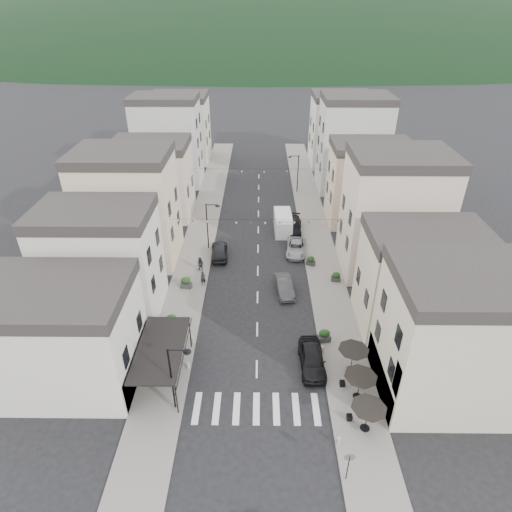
{
  "coord_description": "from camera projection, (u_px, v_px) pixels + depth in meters",
  "views": [
    {
      "loc": [
        0.18,
        -19.62,
        26.55
      ],
      "look_at": [
        -0.18,
        18.47,
        3.5
      ],
      "focal_mm": 30.0,
      "sensor_mm": 36.0,
      "label": 1
    }
  ],
  "objects": [
    {
      "name": "planter_rc",
      "position": [
        311.0,
        261.0,
        49.1
      ],
      "size": [
        1.14,
        0.9,
        1.12
      ],
      "rotation": [
        0.0,
        0.0,
        -0.4
      ],
      "color": "#2A2A2C",
      "rests_on": "sidewalk_right"
    },
    {
      "name": "buildings_row_left",
      "position": [
        155.0,
        168.0,
        59.78
      ],
      "size": [
        10.2,
        54.16,
        14.0
      ],
      "color": "beige",
      "rests_on": "ground"
    },
    {
      "name": "planter_lb",
      "position": [
        186.0,
        283.0,
        45.19
      ],
      "size": [
        1.25,
        0.84,
        1.28
      ],
      "rotation": [
        0.0,
        0.0,
        -0.2
      ],
      "color": "#2E2E30",
      "rests_on": "sidewalk_left"
    },
    {
      "name": "planter_la",
      "position": [
        172.0,
        320.0,
        40.01
      ],
      "size": [
        1.18,
        0.84,
        1.19
      ],
      "rotation": [
        0.0,
        0.0,
        -0.26
      ],
      "color": "#2E2F31",
      "rests_on": "sidewalk_left"
    },
    {
      "name": "hill_backdrop",
      "position": [
        260.0,
        44.0,
        287.18
      ],
      "size": [
        640.0,
        360.0,
        70.0
      ],
      "primitive_type": "ellipsoid",
      "color": "black",
      "rests_on": "ground"
    },
    {
      "name": "parked_car_e",
      "position": [
        219.0,
        251.0,
        50.79
      ],
      "size": [
        2.29,
        4.89,
        1.62
      ],
      "primitive_type": "imported",
      "rotation": [
        0.0,
        0.0,
        3.22
      ],
      "color": "black",
      "rests_on": "ground"
    },
    {
      "name": "parked_car_d",
      "position": [
        293.0,
        226.0,
        56.28
      ],
      "size": [
        2.54,
        5.5,
        1.56
      ],
      "primitive_type": "imported",
      "rotation": [
        0.0,
        0.0,
        -0.07
      ],
      "color": "black",
      "rests_on": "ground"
    },
    {
      "name": "streetlamp_right_far",
      "position": [
        296.0,
        170.0,
        66.21
      ],
      "size": [
        1.7,
        0.56,
        6.0
      ],
      "color": "black",
      "rests_on": "ground"
    },
    {
      "name": "bollards",
      "position": [
        257.0,
        370.0,
        35.02
      ],
      "size": [
        11.66,
        10.26,
        0.6
      ],
      "color": "gray",
      "rests_on": "ground"
    },
    {
      "name": "planter_ra",
      "position": [
        324.0,
        336.0,
        38.11
      ],
      "size": [
        1.23,
        0.83,
        1.27
      ],
      "rotation": [
        0.0,
        0.0,
        0.2
      ],
      "color": "#2F2F31",
      "rests_on": "sidewalk_right"
    },
    {
      "name": "boutique_awning",
      "position": [
        164.0,
        349.0,
        33.26
      ],
      "size": [
        3.77,
        7.5,
        3.28
      ],
      "color": "black",
      "rests_on": "ground"
    },
    {
      "name": "bunting_near",
      "position": [
        258.0,
        222.0,
        46.43
      ],
      "size": [
        19.0,
        0.28,
        0.62
      ],
      "color": "black",
      "rests_on": "ground"
    },
    {
      "name": "delivery_van",
      "position": [
        283.0,
        222.0,
        56.19
      ],
      "size": [
        2.29,
        5.54,
        2.63
      ],
      "rotation": [
        0.0,
        0.0,
        0.02
      ],
      "color": "silver",
      "rests_on": "ground"
    },
    {
      "name": "sidewalk_right",
      "position": [
        314.0,
        226.0,
        57.82
      ],
      "size": [
        4.0,
        76.0,
        0.12
      ],
      "primitive_type": "cube",
      "color": "slate",
      "rests_on": "ground"
    },
    {
      "name": "planter_rb",
      "position": [
        336.0,
        277.0,
        46.31
      ],
      "size": [
        1.04,
        0.64,
        1.11
      ],
      "rotation": [
        0.0,
        0.0,
        -0.11
      ],
      "color": "#2C2C2E",
      "rests_on": "sidewalk_right"
    },
    {
      "name": "cafe_terrace",
      "position": [
        360.0,
        379.0,
        31.64
      ],
      "size": [
        2.5,
        8.1,
        2.53
      ],
      "color": "black",
      "rests_on": "ground"
    },
    {
      "name": "boutique_building",
      "position": [
        55.0,
        340.0,
        32.86
      ],
      "size": [
        12.0,
        8.0,
        8.0
      ],
      "primitive_type": "cube",
      "color": "beige",
      "rests_on": "ground"
    },
    {
      "name": "pedestrian_a",
      "position": [
        203.0,
        279.0,
        45.46
      ],
      "size": [
        0.69,
        0.56,
        1.65
      ],
      "primitive_type": "imported",
      "rotation": [
        0.0,
        0.0,
        0.31
      ],
      "color": "black",
      "rests_on": "sidewalk_left"
    },
    {
      "name": "traffic_sign",
      "position": [
        349.0,
        461.0,
        26.49
      ],
      "size": [
        0.7,
        0.07,
        2.7
      ],
      "color": "black",
      "rests_on": "ground"
    },
    {
      "name": "buildings_row_right",
      "position": [
        364.0,
        170.0,
        58.45
      ],
      "size": [
        10.2,
        54.16,
        14.5
      ],
      "color": "beige",
      "rests_on": "ground"
    },
    {
      "name": "streetlamp_left_near",
      "position": [
        175.0,
        373.0,
        30.37
      ],
      "size": [
        1.7,
        0.56,
        6.0
      ],
      "color": "black",
      "rests_on": "ground"
    },
    {
      "name": "bistro_building",
      "position": [
        455.0,
        342.0,
        31.25
      ],
      "size": [
        10.0,
        8.0,
        10.0
      ],
      "primitive_type": "cube",
      "color": "beige",
      "rests_on": "ground"
    },
    {
      "name": "parked_car_c",
      "position": [
        296.0,
        248.0,
        51.58
      ],
      "size": [
        2.78,
        5.17,
        1.38
      ],
      "primitive_type": "imported",
      "rotation": [
        0.0,
        0.0,
        -0.1
      ],
      "color": "#919499",
      "rests_on": "ground"
    },
    {
      "name": "parked_car_a",
      "position": [
        312.0,
        359.0,
        35.51
      ],
      "size": [
        2.15,
        5.1,
        1.72
      ],
      "primitive_type": "imported",
      "rotation": [
        0.0,
        0.0,
        0.02
      ],
      "color": "black",
      "rests_on": "ground"
    },
    {
      "name": "streetlamp_left_far",
      "position": [
        209.0,
        222.0,
        50.91
      ],
      "size": [
        1.7,
        0.56,
        6.0
      ],
      "color": "black",
      "rests_on": "ground"
    },
    {
      "name": "sidewalk_left",
      "position": [
        203.0,
        226.0,
        57.94
      ],
      "size": [
        4.0,
        76.0,
        0.12
      ],
      "primitive_type": "cube",
      "color": "slate",
      "rests_on": "ground"
    },
    {
      "name": "bunting_far",
      "position": [
        259.0,
        171.0,
        60.11
      ],
      "size": [
        19.0,
        0.28,
        0.62
      ],
      "color": "black",
      "rests_on": "ground"
    },
    {
      "name": "ground",
      "position": [
        256.0,
        431.0,
        30.53
      ],
      "size": [
        700.0,
        700.0,
        0.0
      ],
      "primitive_type": "plane",
      "color": "black",
      "rests_on": "ground"
    },
    {
      "name": "pedestrian_b",
      "position": [
        200.0,
        264.0,
        47.84
      ],
      "size": [
        1.05,
        0.98,
        1.72
      ],
      "primitive_type": "imported",
      "rotation": [
        0.0,
        0.0,
        -0.52
      ],
      "color": "#231F2A",
      "rests_on": "sidewalk_left"
    },
    {
      "name": "parked_car_b",
      "position": [
        284.0,
        286.0,
        44.63
      ],
      "size": [
        2.1,
        4.62,
        1.47
      ],
      "primitive_type": "imported",
      "rotation": [
        0.0,
        0.0,
        0.13
      ],
      "color": "#353537",
      "rests_on": "ground"
    }
  ]
}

